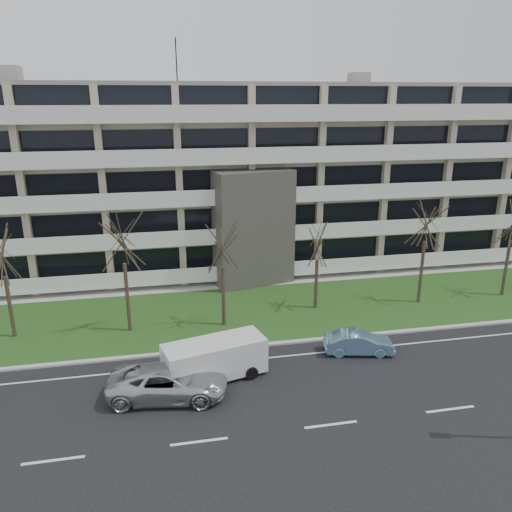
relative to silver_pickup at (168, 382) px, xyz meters
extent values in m
plane|color=black|center=(7.19, -3.73, -0.82)|extent=(160.00, 160.00, 0.00)
cube|color=#254818|center=(7.19, 9.27, -0.79)|extent=(90.00, 10.00, 0.06)
cube|color=#B2B2AD|center=(7.19, 4.27, -0.76)|extent=(90.00, 0.35, 0.12)
cube|color=#B2B2AD|center=(7.19, 14.77, -0.78)|extent=(90.00, 2.00, 0.08)
cube|color=white|center=(7.19, 2.77, -0.81)|extent=(90.00, 0.12, 0.01)
cube|color=#B8AB8F|center=(7.19, 21.77, 6.68)|extent=(60.00, 12.00, 15.00)
cube|color=gray|center=(7.19, 21.77, 14.33)|extent=(60.50, 12.50, 0.30)
cube|color=#4C4742|center=(7.19, 14.77, 3.68)|extent=(6.39, 3.69, 9.00)
cube|color=black|center=(7.19, 14.57, 1.18)|extent=(4.92, 1.19, 3.50)
cube|color=gray|center=(-10.81, 21.77, 15.08)|extent=(2.00, 2.00, 1.20)
cylinder|color=black|center=(2.19, 21.77, 16.18)|extent=(0.10, 0.10, 3.50)
cube|color=black|center=(7.19, 15.75, 1.28)|extent=(58.00, 0.10, 1.80)
cube|color=white|center=(7.19, 15.07, -0.22)|extent=(58.00, 1.40, 0.22)
cube|color=white|center=(7.19, 14.42, 0.38)|extent=(58.00, 0.08, 1.00)
cube|color=black|center=(7.19, 15.75, 4.28)|extent=(58.00, 0.10, 1.80)
cube|color=white|center=(7.19, 15.07, 2.78)|extent=(58.00, 1.40, 0.22)
cube|color=white|center=(7.19, 14.42, 3.38)|extent=(58.00, 0.08, 1.00)
cube|color=black|center=(7.19, 15.75, 7.28)|extent=(58.00, 0.10, 1.80)
cube|color=white|center=(7.19, 15.07, 5.78)|extent=(58.00, 1.40, 0.22)
cube|color=white|center=(7.19, 14.42, 6.38)|extent=(58.00, 0.08, 1.00)
cube|color=black|center=(7.19, 15.75, 10.28)|extent=(58.00, 0.10, 1.80)
cube|color=white|center=(7.19, 15.07, 8.78)|extent=(58.00, 1.40, 0.22)
cube|color=white|center=(7.19, 14.42, 9.38)|extent=(58.00, 0.08, 1.00)
cube|color=black|center=(7.19, 15.75, 13.28)|extent=(58.00, 0.10, 1.80)
cube|color=white|center=(7.19, 15.07, 11.78)|extent=(58.00, 1.40, 0.22)
cube|color=white|center=(7.19, 14.42, 12.38)|extent=(58.00, 0.08, 1.00)
imported|color=silver|center=(0.00, 0.00, 0.00)|extent=(6.21, 3.54, 1.63)
imported|color=#7DAED9|center=(10.99, 2.33, -0.16)|extent=(4.18, 2.16, 1.31)
cube|color=white|center=(2.49, 1.33, 0.32)|extent=(5.66, 3.22, 1.88)
cube|color=black|center=(2.49, 1.33, 0.86)|extent=(5.24, 2.98, 0.69)
cube|color=white|center=(4.94, 1.94, 0.17)|extent=(0.79, 1.91, 1.19)
cylinder|color=black|center=(1.10, -0.04, -0.47)|extent=(0.73, 0.41, 0.69)
cylinder|color=black|center=(0.62, 1.88, -0.47)|extent=(0.73, 0.41, 0.69)
cylinder|color=black|center=(4.36, 0.78, -0.47)|extent=(0.73, 0.41, 0.69)
cylinder|color=black|center=(3.88, 2.70, -0.47)|extent=(0.73, 0.41, 0.69)
cylinder|color=#382B21|center=(-9.18, 8.38, 1.19)|extent=(0.24, 0.24, 4.01)
cylinder|color=#382B21|center=(-2.18, 7.84, 1.46)|extent=(0.24, 0.24, 4.55)
cylinder|color=#382B21|center=(3.81, 7.50, 1.21)|extent=(0.24, 0.24, 4.05)
cylinder|color=#382B21|center=(10.50, 8.97, 0.98)|extent=(0.24, 0.24, 3.59)
cylinder|color=#382B21|center=(18.15, 8.50, 1.49)|extent=(0.24, 0.24, 4.62)
cylinder|color=#382B21|center=(24.97, 8.49, 1.34)|extent=(0.24, 0.24, 4.32)
camera|label=1|loc=(0.07, -21.97, 13.49)|focal=35.00mm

